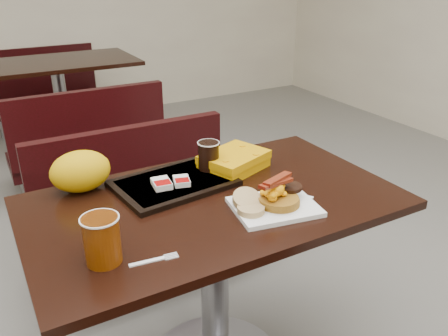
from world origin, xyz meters
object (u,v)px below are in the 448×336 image
pancake_stack (279,200)px  hashbrown_sleeve_right (182,181)px  bench_near_n (146,211)px  paper_bag (80,171)px  coffee_cup_near (102,240)px  fork (147,262)px  table_near (215,291)px  clamshell (234,161)px  table_far (62,108)px  bench_far_s (84,136)px  coffee_cup_far (209,156)px  bench_far_n (47,90)px  tray (174,183)px  knife (289,192)px  hashbrown_sleeve_left (162,184)px  platter (274,207)px

pancake_stack → hashbrown_sleeve_right: bearing=127.2°
bench_near_n → paper_bag: bearing=-130.2°
coffee_cup_near → fork: 0.13m
table_near → pancake_stack: (0.15, -0.15, 0.40)m
clamshell → fork: bearing=-161.4°
hashbrown_sleeve_right → clamshell: size_ratio=0.30×
coffee_cup_near → hashbrown_sleeve_right: coffee_cup_near is taller
pancake_stack → table_far: bearing=93.1°
bench_far_s → hashbrown_sleeve_right: (-0.06, -1.78, 0.42)m
coffee_cup_far → coffee_cup_near: bearing=-144.2°
table_near → bench_far_n: (0.00, 3.30, -0.02)m
bench_far_s → tray: 1.79m
paper_bag → pancake_stack: bearing=-40.2°
table_far → paper_bag: bearing=-98.8°
bench_far_n → paper_bag: size_ratio=4.97×
coffee_cup_near → tray: bearing=43.8°
coffee_cup_far → table_near: bearing=-112.7°
table_near → knife: bearing=-19.5°
table_near → table_far: size_ratio=1.00×
tray → coffee_cup_far: bearing=4.7°
bench_far_s → paper_bag: size_ratio=4.97×
bench_near_n → hashbrown_sleeve_left: 0.71m
pancake_stack → paper_bag: (-0.51, 0.43, 0.04)m
table_far → tray: size_ratio=3.07×
table_near → hashbrown_sleeve_right: bearing=115.8°
table_far → pancake_stack: 2.79m
bench_far_s → coffee_cup_near: bearing=-101.2°
bench_near_n → hashbrown_sleeve_right: 0.71m
knife → coffee_cup_far: 0.32m
table_far → pancake_stack: size_ratio=9.08×
bench_far_n → coffee_cup_far: 3.15m
bench_near_n → tray: bearing=-97.9°
table_far → platter: bearing=-87.2°
table_near → knife: (0.24, -0.08, 0.38)m
bench_near_n → coffee_cup_near: bearing=-115.4°
hashbrown_sleeve_right → table_near: bearing=-48.5°
bench_far_s → hashbrown_sleeve_left: 1.82m
bench_far_s → hashbrown_sleeve_right: bearing=-91.9°
pancake_stack → hashbrown_sleeve_left: 0.40m
knife → tray: 0.40m
coffee_cup_near → clamshell: size_ratio=0.56×
bench_far_n → paper_bag: bearing=-96.8°
paper_bag → clamshell: bearing=-10.6°
tray → coffee_cup_far: (0.15, 0.03, 0.06)m
coffee_cup_far → clamshell: coffee_cup_far is taller
knife → paper_bag: 0.70m
platter → clamshell: (0.04, 0.33, 0.02)m
tray → fork: bearing=-129.1°
platter → pancake_stack: pancake_stack is taller
tray → paper_bag: 0.31m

